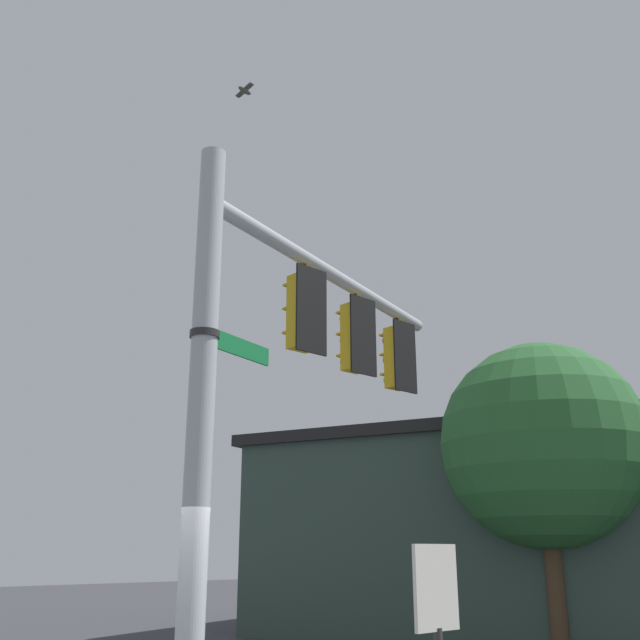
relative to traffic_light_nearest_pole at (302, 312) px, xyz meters
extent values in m
cylinder|color=#ADB2B7|center=(-1.94, -0.55, -1.86)|extent=(0.30, 0.30, 6.67)
cylinder|color=#ADB2B7|center=(0.88, 0.22, 0.80)|extent=(5.69, 1.75, 0.21)
cylinder|color=black|center=(0.00, -0.02, 0.61)|extent=(0.08, 0.08, 0.18)
cube|color=gold|center=(0.00, -0.02, -0.01)|extent=(0.36, 0.30, 1.05)
sphere|color=#590F0F|center=(0.00, 0.17, 0.34)|extent=(0.22, 0.22, 0.22)
cube|color=gold|center=(0.00, 0.19, 0.44)|extent=(0.24, 0.20, 0.03)
sphere|color=brown|center=(0.00, 0.17, -0.01)|extent=(0.22, 0.22, 0.22)
cube|color=gold|center=(0.00, 0.19, 0.09)|extent=(0.24, 0.20, 0.03)
sphere|color=#1EE533|center=(0.00, 0.17, -0.36)|extent=(0.22, 0.22, 0.22)
cube|color=gold|center=(0.00, 0.19, -0.26)|extent=(0.24, 0.20, 0.03)
cube|color=black|center=(0.00, -0.19, -0.01)|extent=(0.54, 0.03, 1.22)
cylinder|color=black|center=(1.42, 0.37, 0.61)|extent=(0.08, 0.08, 0.18)
cube|color=gold|center=(1.42, 0.37, -0.01)|extent=(0.36, 0.30, 1.05)
sphere|color=#590F0F|center=(1.42, 0.56, 0.34)|extent=(0.22, 0.22, 0.22)
cube|color=gold|center=(1.42, 0.58, 0.44)|extent=(0.24, 0.20, 0.03)
sphere|color=brown|center=(1.42, 0.56, -0.01)|extent=(0.22, 0.22, 0.22)
cube|color=gold|center=(1.42, 0.58, 0.09)|extent=(0.24, 0.20, 0.03)
sphere|color=#1EE533|center=(1.42, 0.56, -0.36)|extent=(0.22, 0.22, 0.22)
cube|color=gold|center=(1.42, 0.58, -0.26)|extent=(0.24, 0.20, 0.03)
cube|color=black|center=(1.42, 0.20, -0.01)|extent=(0.54, 0.03, 1.22)
cylinder|color=black|center=(2.84, 0.76, 0.61)|extent=(0.08, 0.08, 0.18)
cube|color=gold|center=(2.84, 0.76, -0.01)|extent=(0.36, 0.30, 1.05)
sphere|color=#590F0F|center=(2.84, 0.95, 0.34)|extent=(0.22, 0.22, 0.22)
cube|color=gold|center=(2.84, 0.97, 0.44)|extent=(0.24, 0.20, 0.03)
sphere|color=brown|center=(2.84, 0.95, -0.01)|extent=(0.22, 0.22, 0.22)
cube|color=gold|center=(2.84, 0.97, 0.09)|extent=(0.24, 0.20, 0.03)
sphere|color=#1EE533|center=(2.84, 0.95, -0.36)|extent=(0.22, 0.22, 0.22)
cube|color=gold|center=(2.84, 0.97, -0.26)|extent=(0.24, 0.20, 0.03)
cube|color=black|center=(2.84, 0.59, -0.01)|extent=(0.54, 0.03, 1.22)
cube|color=#147238|center=(-1.28, -0.37, -0.83)|extent=(1.01, 0.30, 0.22)
cube|color=white|center=(-1.28, -0.35, -0.83)|extent=(1.00, 0.28, 0.04)
cylinder|color=#262626|center=(-1.94, -0.55, -0.83)|extent=(0.34, 0.34, 0.08)
ellipsoid|color=#4C4742|center=(0.33, 1.97, 4.72)|extent=(0.30, 0.14, 0.09)
cube|color=#4C4742|center=(0.32, 1.99, 4.73)|extent=(0.13, 0.36, 0.12)
cube|color=#4C4742|center=(0.33, 1.95, 4.73)|extent=(0.13, 0.36, 0.12)
cube|color=#33473D|center=(10.91, 3.74, -2.83)|extent=(10.69, 14.37, 4.74)
cube|color=maroon|center=(14.51, 4.94, -2.59)|extent=(4.60, 11.25, 0.30)
cube|color=black|center=(10.91, 3.74, -0.31)|extent=(11.12, 14.94, 0.30)
cylinder|color=#4C3823|center=(8.07, 1.21, -3.83)|extent=(0.37, 0.37, 2.73)
sphere|color=#28602D|center=(8.07, 1.21, -0.92)|extent=(4.42, 4.42, 4.42)
cube|color=silver|center=(-0.65, -2.63, -3.45)|extent=(0.60, 0.04, 0.76)
camera|label=1|loc=(-6.31, -7.15, -3.12)|focal=41.01mm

